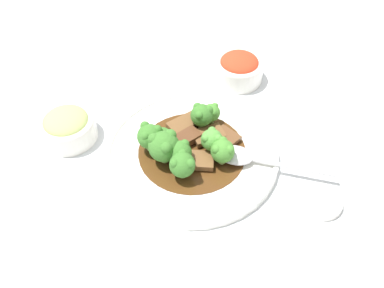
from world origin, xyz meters
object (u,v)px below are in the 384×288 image
(sauce_dish, at_px, (321,201))
(side_bowl_appetizer, at_px, (67,126))
(beef_strip_4, at_px, (201,160))
(side_bowl_kimchi, at_px, (239,68))
(beef_strip_1, at_px, (208,135))
(beef_strip_2, at_px, (184,124))
(beef_strip_0, at_px, (182,141))
(beef_strip_3, at_px, (226,137))
(broccoli_floret_3, at_px, (223,151))
(broccoli_floret_8, at_px, (211,112))
(broccoli_floret_1, at_px, (163,137))
(broccoli_floret_0, at_px, (182,164))
(broccoli_floret_4, at_px, (150,135))
(broccoli_floret_5, at_px, (179,153))
(serving_spoon, at_px, (244,157))
(main_plate, at_px, (192,153))
(broccoli_floret_7, at_px, (202,115))
(broccoli_floret_6, at_px, (212,140))
(broccoli_floret_2, at_px, (164,146))

(sauce_dish, bearing_deg, side_bowl_appetizer, 73.53)
(beef_strip_4, relative_size, side_bowl_kimchi, 0.46)
(beef_strip_1, height_order, beef_strip_2, beef_strip_2)
(beef_strip_0, xyz_separation_m, side_bowl_kimchi, (0.21, -0.11, 0.00))
(beef_strip_3, distance_m, broccoli_floret_3, 0.06)
(beef_strip_4, xyz_separation_m, broccoli_floret_8, (0.10, -0.02, 0.02))
(broccoli_floret_1, bearing_deg, broccoli_floret_8, -53.31)
(beef_strip_4, height_order, broccoli_floret_8, broccoli_floret_8)
(sauce_dish, bearing_deg, beef_strip_1, 56.38)
(broccoli_floret_0, bearing_deg, side_bowl_appetizer, 65.90)
(beef_strip_2, relative_size, beef_strip_3, 1.14)
(broccoli_floret_1, xyz_separation_m, broccoli_floret_4, (-0.00, 0.02, 0.01))
(broccoli_floret_0, bearing_deg, broccoli_floret_5, 14.16)
(broccoli_floret_0, height_order, side_bowl_kimchi, broccoli_floret_0)
(broccoli_floret_1, relative_size, broccoli_floret_3, 0.81)
(sauce_dish, bearing_deg, serving_spoon, 59.42)
(beef_strip_1, relative_size, sauce_dish, 0.95)
(beef_strip_0, bearing_deg, beef_strip_2, -1.54)
(broccoli_floret_4, xyz_separation_m, broccoli_floret_8, (0.07, -0.11, -0.01))
(beef_strip_4, bearing_deg, serving_spoon, -82.37)
(beef_strip_3, bearing_deg, broccoli_floret_4, 101.18)
(main_plate, relative_size, broccoli_floret_4, 5.86)
(beef_strip_3, distance_m, beef_strip_4, 0.07)
(broccoli_floret_3, distance_m, side_bowl_appetizer, 0.29)
(beef_strip_0, height_order, broccoli_floret_7, broccoli_floret_7)
(broccoli_floret_0, bearing_deg, broccoli_floret_8, -19.57)
(broccoli_floret_0, bearing_deg, broccoli_floret_4, 44.55)
(broccoli_floret_3, relative_size, broccoli_floret_4, 0.92)
(broccoli_floret_6, bearing_deg, broccoli_floret_7, 17.71)
(broccoli_floret_7, bearing_deg, beef_strip_1, -154.02)
(broccoli_floret_6, relative_size, sauce_dish, 0.66)
(side_bowl_kimchi, bearing_deg, main_plate, 158.20)
(beef_strip_2, xyz_separation_m, broccoli_floret_8, (0.01, -0.05, 0.02))
(broccoli_floret_0, height_order, side_bowl_appetizer, broccoli_floret_0)
(broccoli_floret_7, bearing_deg, sauce_dish, -127.02)
(beef_strip_1, distance_m, broccoli_floret_4, 0.11)
(beef_strip_1, distance_m, beef_strip_2, 0.05)
(beef_strip_0, bearing_deg, broccoli_floret_8, -42.26)
(beef_strip_4, distance_m, broccoli_floret_1, 0.08)
(beef_strip_2, bearing_deg, broccoli_floret_4, 134.71)
(beef_strip_4, bearing_deg, beef_strip_3, -37.10)
(broccoli_floret_1, bearing_deg, beef_strip_0, -79.45)
(broccoli_floret_1, bearing_deg, broccoli_floret_5, -141.56)
(beef_strip_0, xyz_separation_m, beef_strip_1, (0.02, -0.05, -0.00))
(broccoli_floret_2, height_order, side_bowl_appetizer, broccoli_floret_2)
(main_plate, distance_m, side_bowl_appetizer, 0.24)
(beef_strip_0, xyz_separation_m, broccoli_floret_7, (0.05, -0.03, 0.02))
(broccoli_floret_2, bearing_deg, beef_strip_2, -19.03)
(broccoli_floret_1, height_order, broccoli_floret_2, broccoli_floret_2)
(broccoli_floret_6, xyz_separation_m, broccoli_floret_7, (0.06, 0.02, 0.00))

